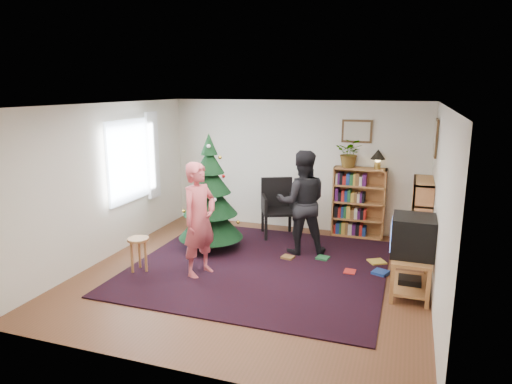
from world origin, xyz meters
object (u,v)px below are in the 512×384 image
(stool, at_px, (138,246))
(person_by_chair, at_px, (302,203))
(bookshelf_back, at_px, (359,202))
(armchair, at_px, (280,205))
(picture_back, at_px, (357,131))
(tv_stand, at_px, (411,270))
(potted_plant, at_px, (350,153))
(table_lamp, at_px, (378,156))
(person_standing, at_px, (199,220))
(picture_right, at_px, (436,138))
(christmas_tree, at_px, (210,202))
(bookshelf_right, at_px, (421,218))
(crt_tv, at_px, (413,236))

(stool, bearing_deg, person_by_chair, 36.95)
(bookshelf_back, distance_m, armchair, 1.45)
(picture_back, xyz_separation_m, tv_stand, (1.07, -2.38, -1.63))
(stool, relative_size, potted_plant, 1.02)
(table_lamp, bearing_deg, person_standing, -131.50)
(bookshelf_back, bearing_deg, armchair, -164.55)
(table_lamp, bearing_deg, tv_stand, -73.60)
(picture_right, relative_size, person_by_chair, 0.34)
(picture_back, relative_size, bookshelf_back, 0.42)
(bookshelf_back, relative_size, stool, 2.42)
(tv_stand, xyz_separation_m, person_standing, (-2.96, -0.35, 0.53))
(tv_stand, height_order, stool, tv_stand)
(picture_right, relative_size, stool, 1.12)
(person_standing, xyz_separation_m, potted_plant, (1.80, 2.60, 0.71))
(christmas_tree, xyz_separation_m, person_standing, (0.31, -1.07, 0.02))
(picture_back, height_order, person_standing, picture_back)
(picture_right, height_order, person_standing, picture_right)
(tv_stand, distance_m, person_standing, 3.03)
(picture_right, height_order, table_lamp, picture_right)
(picture_back, xyz_separation_m, stool, (-2.81, -2.95, -1.53))
(christmas_tree, relative_size, tv_stand, 2.24)
(bookshelf_back, bearing_deg, person_by_chair, -123.26)
(armchair, bearing_deg, picture_right, -29.01)
(christmas_tree, bearing_deg, table_lamp, 30.36)
(picture_right, xyz_separation_m, person_standing, (-3.22, -2.01, -1.10))
(picture_back, relative_size, table_lamp, 1.56)
(stool, xyz_separation_m, person_by_chair, (2.12, 1.60, 0.46))
(table_lamp, bearing_deg, armchair, -167.18)
(person_standing, height_order, table_lamp, person_standing)
(bookshelf_back, xyz_separation_m, bookshelf_right, (1.08, -0.80, 0.00))
(christmas_tree, height_order, armchair, christmas_tree)
(picture_back, height_order, bookshelf_right, picture_back)
(bookshelf_right, bearing_deg, christmas_tree, 102.13)
(person_standing, bearing_deg, armchair, 3.62)
(picture_back, xyz_separation_m, bookshelf_back, (0.11, -0.14, -1.29))
(armchair, bearing_deg, person_by_chair, -78.51)
(bookshelf_back, height_order, crt_tv, bookshelf_back)
(stool, bearing_deg, bookshelf_back, 43.92)
(tv_stand, relative_size, person_by_chair, 0.51)
(person_by_chair, distance_m, potted_plant, 1.52)
(crt_tv, bearing_deg, tv_stand, 0.00)
(picture_right, distance_m, potted_plant, 1.58)
(armchair, xyz_separation_m, person_by_chair, (0.60, -0.83, 0.29))
(bookshelf_right, height_order, stool, bookshelf_right)
(christmas_tree, distance_m, bookshelf_back, 2.78)
(bookshelf_back, bearing_deg, table_lamp, -0.00)
(picture_right, relative_size, bookshelf_back, 0.46)
(person_standing, bearing_deg, stool, 121.74)
(crt_tv, xyz_separation_m, potted_plant, (-1.16, 2.25, 0.75))
(picture_back, xyz_separation_m, armchair, (-1.29, -0.52, -1.37))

